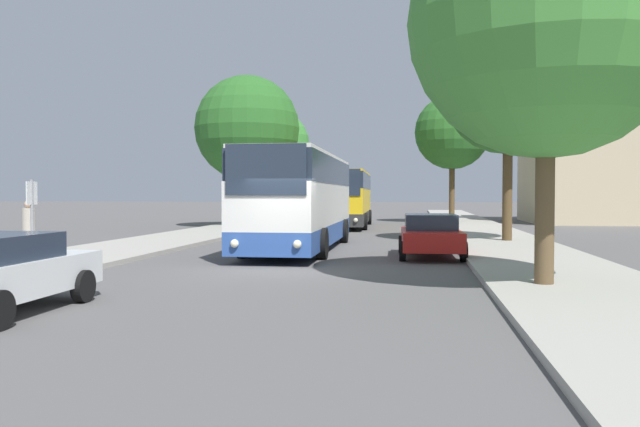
{
  "coord_description": "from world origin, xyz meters",
  "views": [
    {
      "loc": [
        3.47,
        -16.74,
        2.06
      ],
      "look_at": [
        -0.58,
        9.89,
        1.22
      ],
      "focal_mm": 35.0,
      "sensor_mm": 36.0,
      "label": 1
    }
  ],
  "objects_px": {
    "pedestrian_waiting_far": "(29,229)",
    "tree_right_mid": "(452,132)",
    "bus_front": "(300,199)",
    "tree_right_near": "(508,89)",
    "bus_middle": "(347,198)",
    "tree_right_far": "(547,20)",
    "parked_car_right_near": "(430,235)",
    "bus_stop_sign": "(32,213)",
    "tree_left_near": "(275,145)",
    "tree_left_far": "(247,128)"
  },
  "relations": [
    {
      "from": "tree_right_mid",
      "to": "parked_car_right_near",
      "type": "bearing_deg",
      "value": -94.85
    },
    {
      "from": "bus_stop_sign",
      "to": "bus_front",
      "type": "bearing_deg",
      "value": 54.63
    },
    {
      "from": "bus_middle",
      "to": "tree_right_far",
      "type": "bearing_deg",
      "value": -76.41
    },
    {
      "from": "tree_right_far",
      "to": "tree_left_far",
      "type": "bearing_deg",
      "value": 118.88
    },
    {
      "from": "bus_front",
      "to": "tree_right_near",
      "type": "relative_size",
      "value": 1.29
    },
    {
      "from": "bus_middle",
      "to": "tree_right_far",
      "type": "xyz_separation_m",
      "value": [
        6.94,
        -25.03,
        3.89
      ]
    },
    {
      "from": "bus_front",
      "to": "parked_car_right_near",
      "type": "xyz_separation_m",
      "value": [
        4.73,
        -2.14,
        -1.13
      ]
    },
    {
      "from": "parked_car_right_near",
      "to": "pedestrian_waiting_far",
      "type": "distance_m",
      "value": 12.45
    },
    {
      "from": "bus_front",
      "to": "tree_left_far",
      "type": "height_order",
      "value": "tree_left_far"
    },
    {
      "from": "bus_middle",
      "to": "tree_left_near",
      "type": "bearing_deg",
      "value": 124.38
    },
    {
      "from": "bus_middle",
      "to": "tree_right_near",
      "type": "relative_size",
      "value": 1.25
    },
    {
      "from": "pedestrian_waiting_far",
      "to": "tree_right_far",
      "type": "height_order",
      "value": "tree_right_far"
    },
    {
      "from": "parked_car_right_near",
      "to": "tree_left_near",
      "type": "distance_m",
      "value": 30.06
    },
    {
      "from": "parked_car_right_near",
      "to": "bus_stop_sign",
      "type": "distance_m",
      "value": 11.89
    },
    {
      "from": "bus_stop_sign",
      "to": "tree_left_near",
      "type": "distance_m",
      "value": 33.4
    },
    {
      "from": "parked_car_right_near",
      "to": "tree_left_far",
      "type": "height_order",
      "value": "tree_left_far"
    },
    {
      "from": "bus_front",
      "to": "bus_middle",
      "type": "height_order",
      "value": "bus_front"
    },
    {
      "from": "bus_stop_sign",
      "to": "pedestrian_waiting_far",
      "type": "xyz_separation_m",
      "value": [
        -1.57,
        2.2,
        -0.56
      ]
    },
    {
      "from": "bus_middle",
      "to": "bus_stop_sign",
      "type": "bearing_deg",
      "value": -105.12
    },
    {
      "from": "pedestrian_waiting_far",
      "to": "tree_right_mid",
      "type": "distance_m",
      "value": 32.22
    },
    {
      "from": "pedestrian_waiting_far",
      "to": "tree_left_far",
      "type": "height_order",
      "value": "tree_left_far"
    },
    {
      "from": "bus_front",
      "to": "parked_car_right_near",
      "type": "distance_m",
      "value": 5.31
    },
    {
      "from": "pedestrian_waiting_far",
      "to": "tree_right_mid",
      "type": "height_order",
      "value": "tree_right_mid"
    },
    {
      "from": "tree_left_near",
      "to": "tree_right_mid",
      "type": "xyz_separation_m",
      "value": [
        13.52,
        -2.42,
        0.57
      ]
    },
    {
      "from": "bus_middle",
      "to": "tree_left_far",
      "type": "relative_size",
      "value": 1.22
    },
    {
      "from": "tree_left_near",
      "to": "bus_front",
      "type": "bearing_deg",
      "value": -75.13
    },
    {
      "from": "tree_right_near",
      "to": "tree_right_mid",
      "type": "bearing_deg",
      "value": 93.5
    },
    {
      "from": "bus_stop_sign",
      "to": "tree_right_near",
      "type": "xyz_separation_m",
      "value": [
        13.62,
        11.76,
        4.82
      ]
    },
    {
      "from": "bus_front",
      "to": "tree_left_near",
      "type": "height_order",
      "value": "tree_left_near"
    },
    {
      "from": "tree_left_near",
      "to": "bus_stop_sign",
      "type": "bearing_deg",
      "value": -88.16
    },
    {
      "from": "tree_left_near",
      "to": "tree_right_far",
      "type": "relative_size",
      "value": 1.0
    },
    {
      "from": "tree_left_near",
      "to": "pedestrian_waiting_far",
      "type": "bearing_deg",
      "value": -90.95
    },
    {
      "from": "parked_car_right_near",
      "to": "pedestrian_waiting_far",
      "type": "xyz_separation_m",
      "value": [
        -11.92,
        -3.58,
        0.28
      ]
    },
    {
      "from": "parked_car_right_near",
      "to": "pedestrian_waiting_far",
      "type": "bearing_deg",
      "value": 14.82
    },
    {
      "from": "tree_left_near",
      "to": "tree_right_mid",
      "type": "relative_size",
      "value": 0.95
    },
    {
      "from": "bus_stop_sign",
      "to": "tree_right_far",
      "type": "bearing_deg",
      "value": -4.73
    },
    {
      "from": "bus_middle",
      "to": "tree_left_near",
      "type": "height_order",
      "value": "tree_left_near"
    },
    {
      "from": "tree_right_mid",
      "to": "bus_stop_sign",
      "type": "bearing_deg",
      "value": -112.11
    },
    {
      "from": "bus_middle",
      "to": "pedestrian_waiting_far",
      "type": "distance_m",
      "value": 22.97
    },
    {
      "from": "tree_right_near",
      "to": "tree_right_far",
      "type": "distance_m",
      "value": 12.86
    },
    {
      "from": "bus_middle",
      "to": "parked_car_right_near",
      "type": "bearing_deg",
      "value": -77.39
    },
    {
      "from": "parked_car_right_near",
      "to": "tree_right_far",
      "type": "height_order",
      "value": "tree_right_far"
    },
    {
      "from": "bus_middle",
      "to": "tree_right_far",
      "type": "relative_size",
      "value": 1.32
    },
    {
      "from": "parked_car_right_near",
      "to": "tree_right_near",
      "type": "xyz_separation_m",
      "value": [
        3.27,
        5.97,
        5.66
      ]
    },
    {
      "from": "parked_car_right_near",
      "to": "pedestrian_waiting_far",
      "type": "height_order",
      "value": "pedestrian_waiting_far"
    },
    {
      "from": "tree_right_mid",
      "to": "tree_right_far",
      "type": "relative_size",
      "value": 1.06
    },
    {
      "from": "tree_right_mid",
      "to": "tree_right_far",
      "type": "xyz_separation_m",
      "value": [
        0.11,
        -31.72,
        -0.76
      ]
    },
    {
      "from": "tree_right_far",
      "to": "bus_middle",
      "type": "bearing_deg",
      "value": 105.5
    },
    {
      "from": "parked_car_right_near",
      "to": "tree_left_near",
      "type": "height_order",
      "value": "tree_left_near"
    },
    {
      "from": "bus_middle",
      "to": "bus_stop_sign",
      "type": "xyz_separation_m",
      "value": [
        -5.63,
        -23.99,
        -0.26
      ]
    }
  ]
}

